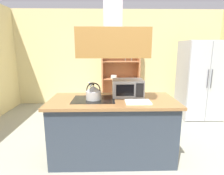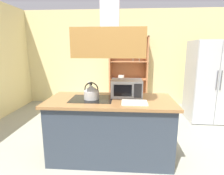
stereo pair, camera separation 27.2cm
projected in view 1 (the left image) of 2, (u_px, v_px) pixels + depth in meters
The scene contains 10 objects.
ground_plane at pixel (129, 160), 2.67m from camera, with size 7.80×7.80×0.00m, color #999A8C.
wall_back at pixel (118, 58), 5.32m from camera, with size 6.00×0.12×2.70m, color beige.
kitchen_island at pixel (113, 128), 2.70m from camera, with size 1.82×0.83×0.90m.
range_hood at pixel (113, 36), 2.42m from camera, with size 0.90×0.70×1.20m.
refrigerator at pixel (200, 80), 4.27m from camera, with size 0.90×0.77×1.80m.
dish_cabinet at pixel (120, 75), 5.22m from camera, with size 1.07×0.40×1.95m.
kettle at pixel (94, 92), 2.58m from camera, with size 0.22×0.22×0.24m.
cutting_board at pixel (138, 102), 2.44m from camera, with size 0.34×0.24×0.02m, color white.
microwave at pixel (128, 88), 2.76m from camera, with size 0.46×0.35×0.26m.
wine_glass_on_counter at pixel (91, 86), 2.79m from camera, with size 0.08×0.08×0.21m.
Camera 1 is at (-0.31, -2.38, 1.61)m, focal length 29.03 mm.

